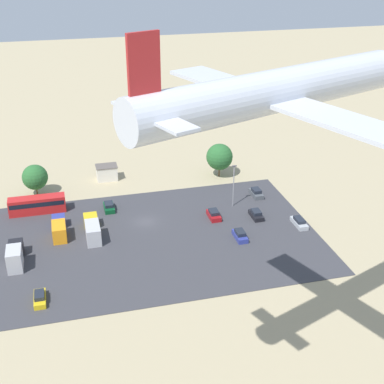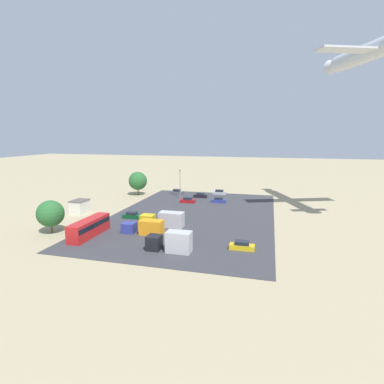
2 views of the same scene
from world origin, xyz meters
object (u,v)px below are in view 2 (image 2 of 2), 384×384
shed_building (80,207)px  parked_car_2 (132,215)px  parked_truck_2 (145,227)px  airplane (376,50)px  bus (89,227)px  parked_car_6 (219,200)px  parked_truck_0 (165,220)px  parked_car_5 (200,195)px  parked_car_0 (188,200)px  parked_car_4 (177,192)px  parked_car_3 (242,246)px  parked_truck_1 (172,242)px  parked_car_1 (219,192)px

shed_building → parked_car_2: size_ratio=1.12×
parked_truck_2 → airplane: bearing=-62.8°
bus → parked_truck_2: 10.55m
parked_car_6 → airplane: (8.89, 33.96, 35.88)m
parked_car_2 → parked_car_6: 27.22m
parked_truck_0 → airplane: 56.63m
parked_truck_0 → parked_car_6: bearing=-16.1°
bus → parked_car_5: bearing=72.9°
parked_car_0 → parked_car_5: parked_car_0 is taller
parked_car_4 → parked_car_3: bearing=30.2°
shed_building → parked_car_4: shed_building is taller
parked_truck_0 → parked_car_0: bearing=3.1°
airplane → parked_car_6: bearing=144.0°
parked_car_3 → parked_car_6: (-34.57, -9.85, 0.04)m
parked_car_6 → parked_truck_1: bearing=-2.1°
parked_car_5 → bus: bearing=-17.1°
parked_car_2 → parked_truck_1: size_ratio=0.55×
bus → airplane: bearing=26.1°
parked_car_2 → parked_truck_0: 10.35m
bus → parked_car_3: (-0.38, 28.97, -1.15)m
parked_car_5 → parked_car_6: size_ratio=0.98×
parked_car_1 → parked_car_3: parked_car_3 is taller
parked_car_5 → shed_building: bearing=-44.1°
parked_car_4 → parked_truck_2: (39.96, 6.07, 0.62)m
parked_car_1 → parked_truck_2: parked_truck_2 is taller
parked_car_3 → airplane: airplane is taller
parked_car_0 → parked_car_6: 8.87m
parked_car_2 → parked_car_1: bearing=156.0°
parked_car_4 → parked_truck_1: (47.20, 13.98, 0.92)m
bus → parked_car_0: 34.29m
parked_car_1 → parked_car_2: size_ratio=1.10×
parked_car_1 → parked_car_2: bearing=156.0°
shed_building → parked_truck_2: shed_building is taller
parked_truck_1 → parked_truck_2: 10.73m
parked_car_3 → bus: bearing=-89.2°
parked_car_0 → parked_car_2: (19.04, -8.28, -0.04)m
parked_car_0 → parked_car_1: 16.09m
parked_car_0 → parked_car_5: (-7.90, 1.88, -0.04)m
parked_truck_2 → airplane: size_ratio=0.26×
airplane → parked_car_2: bearing=172.5°
parked_truck_0 → parked_car_1: bearing=-8.3°
parked_car_1 → parked_car_5: bearing=144.2°
parked_truck_2 → parked_car_0: bearing=-1.5°
parked_car_2 → parked_car_5: 28.80m
parked_car_1 → parked_truck_2: bearing=170.2°
parked_truck_1 → parked_car_0: bearing=11.2°
airplane → parked_truck_2: bearing=-174.1°
parked_car_0 → parked_truck_0: bearing=-176.9°
parked_car_6 → parked_truck_1: size_ratio=0.55×
parked_truck_2 → airplane: airplane is taller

